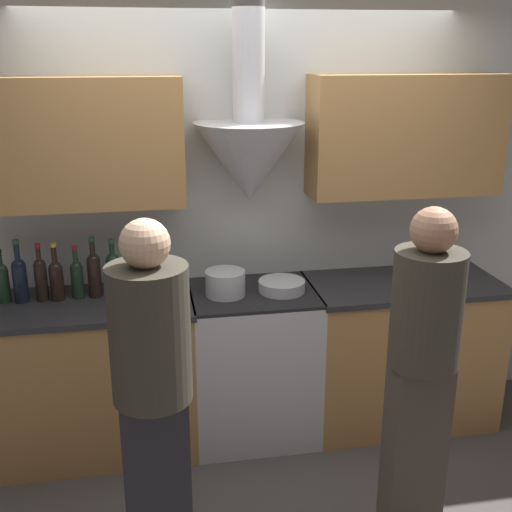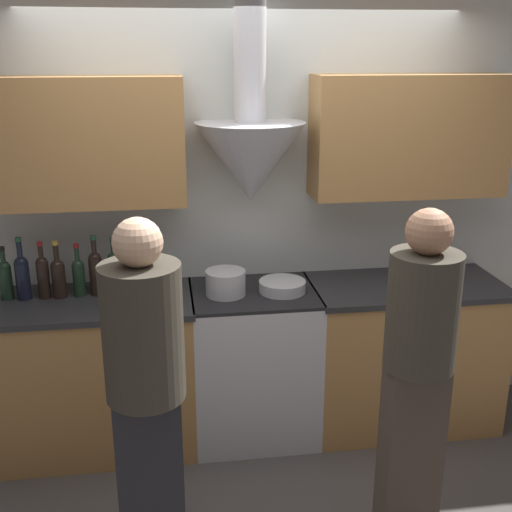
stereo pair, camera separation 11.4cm
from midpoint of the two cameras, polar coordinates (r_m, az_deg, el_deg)
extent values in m
plane|color=#4C4744|center=(3.93, -0.30, -17.66)|extent=(12.00, 12.00, 0.00)
cube|color=silver|center=(3.95, -1.94, 3.48)|extent=(8.40, 0.06, 2.60)
cone|color=silver|center=(3.68, -1.53, 8.36)|extent=(0.63, 0.63, 0.44)
cylinder|color=silver|center=(3.63, -1.61, 16.94)|extent=(0.18, 0.18, 0.65)
cube|color=#B27F47|center=(3.66, -16.22, 9.60)|extent=(1.11, 0.32, 0.70)
cube|color=#B27F47|center=(3.93, 12.30, 10.44)|extent=(1.14, 0.32, 0.70)
cube|color=#B27F47|center=(3.94, -14.70, -10.53)|extent=(1.11, 0.60, 0.90)
cube|color=#28282B|center=(3.74, -15.26, -4.21)|extent=(1.13, 0.62, 0.03)
cube|color=#B27F47|center=(4.19, 11.85, -8.47)|extent=(1.14, 0.60, 0.90)
cube|color=#28282B|center=(4.01, 12.27, -2.47)|extent=(1.17, 0.62, 0.03)
cube|color=silver|center=(3.95, -1.10, -9.64)|extent=(0.74, 0.60, 0.91)
cube|color=black|center=(3.72, -0.36, -12.21)|extent=(0.52, 0.01, 0.41)
cube|color=black|center=(3.76, -1.14, -3.31)|extent=(0.74, 0.60, 0.02)
cube|color=silver|center=(4.03, -1.75, -2.73)|extent=(0.74, 0.06, 0.10)
cylinder|color=black|center=(3.86, -22.37, -2.49)|extent=(0.07, 0.07, 0.19)
sphere|color=black|center=(3.83, -22.54, -1.17)|extent=(0.07, 0.07, 0.07)
cylinder|color=black|center=(3.81, -22.64, -0.36)|extent=(0.03, 0.03, 0.08)
cylinder|color=black|center=(3.82, -21.01, -2.32)|extent=(0.08, 0.08, 0.21)
sphere|color=black|center=(3.79, -21.19, -0.81)|extent=(0.08, 0.08, 0.08)
cylinder|color=black|center=(3.77, -21.31, 0.23)|extent=(0.03, 0.03, 0.11)
cylinder|color=#234C33|center=(3.75, -21.42, 1.18)|extent=(0.03, 0.03, 0.02)
cylinder|color=black|center=(3.80, -19.35, -2.25)|extent=(0.07, 0.07, 0.21)
sphere|color=black|center=(3.77, -19.52, -0.74)|extent=(0.07, 0.07, 0.07)
cylinder|color=black|center=(3.75, -19.61, 0.09)|extent=(0.03, 0.03, 0.08)
cylinder|color=maroon|center=(3.74, -19.69, 0.86)|extent=(0.03, 0.03, 0.02)
cylinder|color=black|center=(3.79, -18.10, -2.38)|extent=(0.08, 0.08, 0.19)
sphere|color=black|center=(3.76, -18.24, -1.04)|extent=(0.08, 0.08, 0.08)
cylinder|color=black|center=(3.74, -18.34, -0.01)|extent=(0.03, 0.03, 0.11)
cylinder|color=gold|center=(3.72, -18.44, 0.93)|extent=(0.03, 0.03, 0.02)
cylinder|color=black|center=(3.79, -16.42, -2.27)|extent=(0.07, 0.07, 0.18)
sphere|color=black|center=(3.76, -16.55, -0.96)|extent=(0.07, 0.07, 0.07)
cylinder|color=black|center=(3.74, -16.63, -0.08)|extent=(0.03, 0.03, 0.09)
cylinder|color=maroon|center=(3.72, -16.70, 0.73)|extent=(0.03, 0.03, 0.02)
cylinder|color=black|center=(3.77, -15.00, -1.93)|extent=(0.08, 0.08, 0.22)
sphere|color=black|center=(3.74, -15.13, -0.36)|extent=(0.07, 0.07, 0.07)
cylinder|color=black|center=(3.72, -15.21, 0.58)|extent=(0.03, 0.03, 0.09)
cylinder|color=#234C33|center=(3.70, -15.28, 1.44)|extent=(0.03, 0.03, 0.02)
cylinder|color=black|center=(3.76, -13.37, -1.88)|extent=(0.08, 0.08, 0.21)
sphere|color=black|center=(3.73, -13.49, -0.34)|extent=(0.08, 0.08, 0.08)
cylinder|color=black|center=(3.71, -13.56, 0.53)|extent=(0.03, 0.03, 0.08)
cylinder|color=#234C33|center=(3.70, -13.62, 1.31)|extent=(0.03, 0.03, 0.02)
cylinder|color=black|center=(3.75, -11.78, -1.86)|extent=(0.07, 0.07, 0.21)
sphere|color=black|center=(3.72, -11.89, -0.34)|extent=(0.07, 0.07, 0.07)
cylinder|color=black|center=(3.70, -11.95, 0.58)|extent=(0.03, 0.03, 0.09)
cylinder|color=maroon|center=(3.68, -12.00, 1.43)|extent=(0.03, 0.03, 0.02)
cylinder|color=silver|center=(3.68, -3.64, -2.43)|extent=(0.23, 0.23, 0.14)
cylinder|color=silver|center=(3.75, 1.43, -2.68)|extent=(0.27, 0.27, 0.07)
sphere|color=orange|center=(3.81, 13.64, -2.72)|extent=(0.08, 0.08, 0.08)
cube|color=#28282D|center=(3.12, -9.80, -19.06)|extent=(0.29, 0.19, 0.85)
cylinder|color=#3D382D|center=(2.74, -10.61, -6.84)|extent=(0.34, 0.34, 0.60)
sphere|color=#E0B28E|center=(2.60, -11.10, 1.08)|extent=(0.21, 0.21, 0.21)
cube|color=#473D33|center=(3.31, 12.90, -16.30)|extent=(0.27, 0.18, 0.90)
cylinder|color=#3D382D|center=(2.97, 13.87, -4.63)|extent=(0.32, 0.32, 0.55)
sphere|color=#AD7A5B|center=(2.85, 14.42, 2.23)|extent=(0.21, 0.21, 0.21)
camera|label=1|loc=(0.06, -90.92, -0.30)|focal=45.00mm
camera|label=2|loc=(0.06, 89.08, 0.30)|focal=45.00mm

